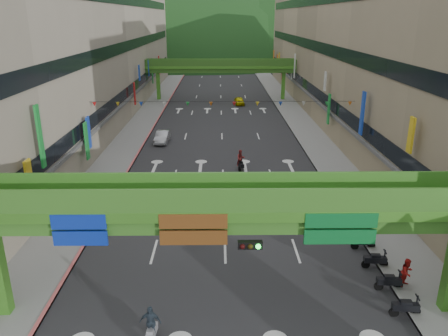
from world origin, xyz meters
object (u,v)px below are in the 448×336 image
overpass_near (248,224)px  pedestrian_red (407,275)px  scooter_rider_near (198,226)px  car_silver (163,137)px  car_yellow (239,101)px  scooter_rider_mid (241,160)px

overpass_near → pedestrian_red: 10.24m
pedestrian_red → scooter_rider_near: bearing=121.1°
scooter_rider_near → pedestrian_red: 12.92m
car_silver → car_yellow: (10.05, 23.05, -0.05)m
overpass_near → scooter_rider_near: (-2.68, 8.42, -4.30)m
scooter_rider_mid → car_yellow: 32.86m
overpass_near → scooter_rider_mid: 22.55m
scooter_rider_near → scooter_rider_mid: size_ratio=0.98×
scooter_rider_near → scooter_rider_mid: bearing=75.8°
scooter_rider_near → car_yellow: 46.81m
scooter_rider_near → car_silver: 24.09m
overpass_near → pedestrian_red: overpass_near is taller
overpass_near → car_silver: bearing=104.0°
car_silver → pedestrian_red: pedestrian_red is taller
car_silver → car_yellow: bearing=69.4°
car_silver → overpass_near: bearing=-73.1°
car_silver → pedestrian_red: bearing=-57.2°
scooter_rider_mid → scooter_rider_near: bearing=-104.2°
scooter_rider_mid → pedestrian_red: scooter_rider_mid is taller
scooter_rider_mid → overpass_near: bearing=-92.0°
pedestrian_red → scooter_rider_mid: bearing=80.3°
scooter_rider_mid → car_silver: size_ratio=0.49×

